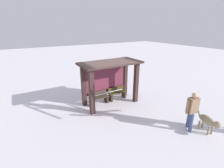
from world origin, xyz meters
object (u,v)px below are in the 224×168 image
(bench_left_inside, at_px, (99,99))
(person_walking, at_px, (192,109))
(bus_shelter, at_px, (109,74))
(bench_center_inside, at_px, (117,94))
(dog, at_px, (208,121))

(bench_left_inside, relative_size, person_walking, 0.67)
(bus_shelter, xyz_separation_m, bench_left_inside, (-0.63, 0.14, -1.40))
(bench_left_inside, bearing_deg, bench_center_inside, -0.12)
(bus_shelter, bearing_deg, bench_center_inside, 11.94)
(bus_shelter, distance_m, dog, 5.14)
(bus_shelter, height_order, person_walking, bus_shelter)
(bench_center_inside, bearing_deg, dog, -72.66)
(bench_center_inside, relative_size, person_walking, 0.67)
(bench_left_inside, bearing_deg, bus_shelter, -12.17)
(bench_left_inside, bearing_deg, dog, -59.90)
(bus_shelter, xyz_separation_m, bench_center_inside, (0.63, 0.13, -1.37))
(bench_left_inside, xyz_separation_m, dog, (2.71, -4.68, 0.21))
(bus_shelter, height_order, bench_left_inside, bus_shelter)
(bench_left_inside, relative_size, bench_center_inside, 1.00)
(bench_left_inside, bearing_deg, person_walking, -61.39)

